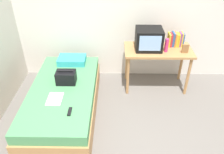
# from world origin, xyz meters

# --- Properties ---
(ground_plane) EXTENTS (8.00, 8.00, 0.00)m
(ground_plane) POSITION_xyz_m (0.00, 0.00, 0.00)
(ground_plane) COLOR slate
(wall_back) EXTENTS (5.20, 0.10, 2.60)m
(wall_back) POSITION_xyz_m (0.00, 2.00, 1.30)
(wall_back) COLOR silver
(wall_back) RESTS_ON ground
(bed) EXTENTS (1.00, 2.00, 0.49)m
(bed) POSITION_xyz_m (-0.95, 0.78, 0.24)
(bed) COLOR #B27F4C
(bed) RESTS_ON ground
(desk) EXTENTS (1.16, 0.60, 0.78)m
(desk) POSITION_xyz_m (0.60, 1.54, 0.68)
(desk) COLOR #B27F4C
(desk) RESTS_ON ground
(tv) EXTENTS (0.44, 0.39, 0.36)m
(tv) POSITION_xyz_m (0.41, 1.54, 0.96)
(tv) COLOR black
(tv) RESTS_ON desk
(water_bottle) EXTENTS (0.06, 0.06, 0.23)m
(water_bottle) POSITION_xyz_m (0.70, 1.44, 0.89)
(water_bottle) COLOR #E53372
(water_bottle) RESTS_ON desk
(book_row) EXTENTS (0.27, 0.17, 0.25)m
(book_row) POSITION_xyz_m (0.90, 1.68, 0.89)
(book_row) COLOR gold
(book_row) RESTS_ON desk
(picture_frame) EXTENTS (0.11, 0.02, 0.15)m
(picture_frame) POSITION_xyz_m (1.01, 1.40, 0.85)
(picture_frame) COLOR olive
(picture_frame) RESTS_ON desk
(pillow) EXTENTS (0.48, 0.32, 0.11)m
(pillow) POSITION_xyz_m (-0.92, 1.54, 0.54)
(pillow) COLOR #33A8B7
(pillow) RESTS_ON bed
(handbag) EXTENTS (0.30, 0.20, 0.23)m
(handbag) POSITION_xyz_m (-0.91, 0.92, 0.59)
(handbag) COLOR black
(handbag) RESTS_ON bed
(magazine) EXTENTS (0.21, 0.29, 0.01)m
(magazine) POSITION_xyz_m (-1.00, 0.51, 0.49)
(magazine) COLOR white
(magazine) RESTS_ON bed
(remote_dark) EXTENTS (0.04, 0.16, 0.02)m
(remote_dark) POSITION_xyz_m (-0.74, 0.24, 0.50)
(remote_dark) COLOR black
(remote_dark) RESTS_ON bed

